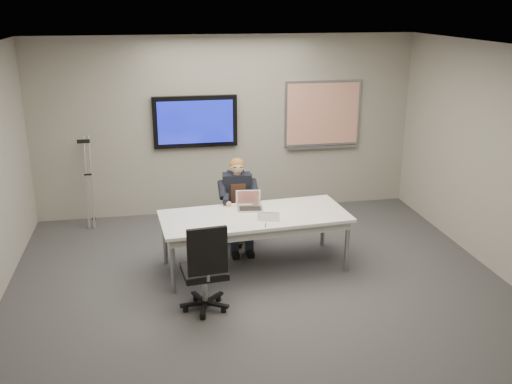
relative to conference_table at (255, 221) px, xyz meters
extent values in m
cube|color=#353538|center=(-0.04, -0.81, -0.64)|extent=(6.00, 6.00, 0.02)
cube|color=silver|center=(-0.04, -0.81, 2.16)|extent=(6.00, 6.00, 0.02)
cube|color=gray|center=(-0.04, 2.19, 0.76)|extent=(6.00, 0.02, 2.80)
cube|color=gray|center=(-0.04, -3.81, 0.76)|extent=(6.00, 0.02, 2.80)
cube|color=white|center=(0.00, 0.00, 0.06)|extent=(2.41, 1.16, 0.04)
cube|color=beige|center=(0.00, 0.00, -0.01)|extent=(2.31, 1.05, 0.10)
cylinder|color=#96999E|center=(-1.06, -0.49, -0.30)|extent=(0.06, 0.06, 0.68)
cylinder|color=#96999E|center=(1.12, -0.32, -0.30)|extent=(0.06, 0.06, 0.68)
cylinder|color=#96999E|center=(-1.12, 0.32, -0.30)|extent=(0.06, 0.06, 0.68)
cylinder|color=#96999E|center=(1.06, 0.49, -0.30)|extent=(0.06, 0.06, 0.68)
cube|color=black|center=(-0.54, 2.14, 0.86)|extent=(1.30, 0.08, 0.80)
cube|color=#0C1286|center=(-0.54, 2.09, 0.86)|extent=(1.16, 0.01, 0.66)
cube|color=#96999E|center=(1.51, 2.16, 0.91)|extent=(1.25, 0.04, 1.05)
cube|color=silver|center=(1.51, 2.14, 0.91)|extent=(1.18, 0.01, 0.98)
cube|color=#96999E|center=(1.51, 2.13, 0.36)|extent=(1.18, 0.05, 0.04)
cylinder|color=#96999E|center=(-0.10, 0.83, -0.38)|extent=(0.05, 0.05, 0.33)
cube|color=black|center=(-0.10, 0.83, -0.22)|extent=(0.52, 0.52, 0.06)
cube|color=black|center=(-0.04, 1.02, 0.08)|extent=(0.38, 0.15, 0.47)
cylinder|color=#96999E|center=(-0.74, -0.93, -0.36)|extent=(0.06, 0.06, 0.36)
cube|color=black|center=(-0.74, -0.93, -0.18)|extent=(0.51, 0.51, 0.07)
cube|color=black|center=(-0.71, -1.15, 0.16)|extent=(0.43, 0.09, 0.53)
cube|color=black|center=(-0.10, 0.80, 0.12)|extent=(0.40, 0.25, 0.53)
cube|color=#3D2419|center=(-0.10, 0.69, 0.15)|extent=(0.20, 0.04, 0.26)
sphere|color=#D7AA83|center=(-0.10, 0.77, 0.50)|extent=(0.19, 0.19, 0.19)
ellipsoid|color=brown|center=(-0.10, 0.79, 0.53)|extent=(0.20, 0.20, 0.17)
cube|color=silver|center=(-0.02, 0.19, 0.09)|extent=(0.35, 0.26, 0.02)
cube|color=black|center=(-0.02, 0.18, 0.10)|extent=(0.29, 0.19, 0.00)
cube|color=silver|center=(-0.02, 0.34, 0.20)|extent=(0.33, 0.12, 0.21)
cube|color=red|center=(-0.02, 0.33, 0.21)|extent=(0.29, 0.09, 0.18)
cylinder|color=black|center=(0.07, -0.37, 0.09)|extent=(0.05, 0.13, 0.01)
camera|label=1|loc=(-1.21, -6.58, 2.64)|focal=40.00mm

